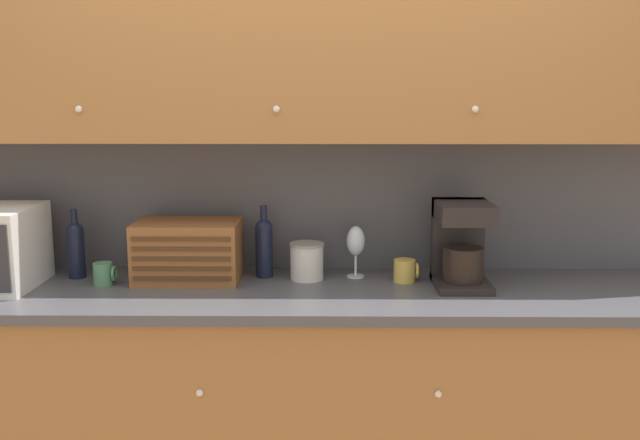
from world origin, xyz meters
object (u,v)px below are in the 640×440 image
object	(u,v)px
second_wine_bottle	(264,245)
coffee_maker	(461,242)
storage_canister	(307,261)
wine_glass	(356,243)
wine_bottle	(76,247)
bread_box	(188,251)
mug	(405,271)
mug_blue_second	(104,274)

from	to	relation	value
second_wine_bottle	coffee_maker	distance (m)	0.81
storage_canister	wine_glass	distance (m)	0.22
wine_bottle	bread_box	distance (m)	0.47
second_wine_bottle	mug	bearing A→B (deg)	-7.59
wine_glass	coffee_maker	distance (m)	0.43
bread_box	mug	world-z (taller)	bread_box
coffee_maker	second_wine_bottle	bearing A→B (deg)	171.23
storage_canister	mug	size ratio (longest dim) A/B	1.52
mug	coffee_maker	size ratio (longest dim) A/B	0.29
mug	wine_glass	bearing A→B (deg)	159.01
wine_bottle	second_wine_bottle	size ratio (longest dim) A/B	0.95
wine_bottle	mug_blue_second	world-z (taller)	wine_bottle
second_wine_bottle	coffee_maker	size ratio (longest dim) A/B	0.89
second_wine_bottle	storage_canister	bearing A→B (deg)	-12.06
storage_canister	wine_glass	world-z (taller)	wine_glass
second_wine_bottle	mug	world-z (taller)	second_wine_bottle
wine_glass	coffee_maker	world-z (taller)	coffee_maker
wine_bottle	second_wine_bottle	bearing A→B (deg)	1.65
wine_bottle	mug	world-z (taller)	wine_bottle
wine_glass	coffee_maker	size ratio (longest dim) A/B	0.64
wine_bottle	mug	xyz separation A→B (m)	(1.36, -0.06, -0.08)
mug_blue_second	coffee_maker	distance (m)	1.43
wine_bottle	bread_box	xyz separation A→B (m)	(0.47, -0.04, -0.01)
mug	wine_bottle	bearing A→B (deg)	177.68
bread_box	storage_canister	distance (m)	0.49
bread_box	second_wine_bottle	distance (m)	0.31
bread_box	storage_canister	world-z (taller)	bread_box
wine_bottle	storage_canister	size ratio (longest dim) A/B	1.90
mug_blue_second	storage_canister	world-z (taller)	storage_canister
wine_bottle	wine_glass	bearing A→B (deg)	1.05
wine_glass	mug_blue_second	bearing A→B (deg)	-172.30
bread_box	coffee_maker	size ratio (longest dim) A/B	1.24
second_wine_bottle	coffee_maker	bearing A→B (deg)	-8.77
storage_canister	wine_bottle	bearing A→B (deg)	179.05
mug_blue_second	wine_glass	size ratio (longest dim) A/B	0.42
coffee_maker	storage_canister	bearing A→B (deg)	172.20
wine_bottle	coffee_maker	size ratio (longest dim) A/B	0.85
wine_bottle	storage_canister	world-z (taller)	wine_bottle
bread_box	mug_blue_second	bearing A→B (deg)	-166.56
wine_bottle	storage_canister	xyz separation A→B (m)	(0.96, -0.02, -0.05)
bread_box	mug	size ratio (longest dim) A/B	4.21
mug_blue_second	coffee_maker	bearing A→B (deg)	0.62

